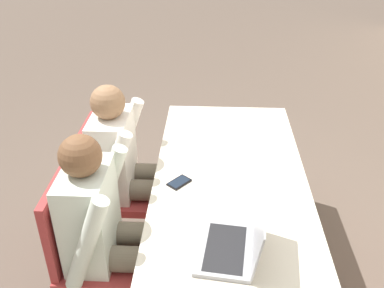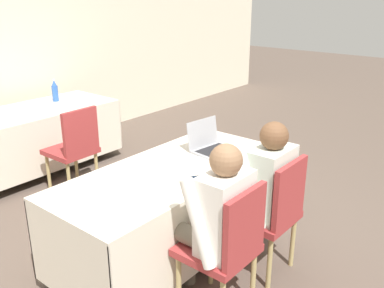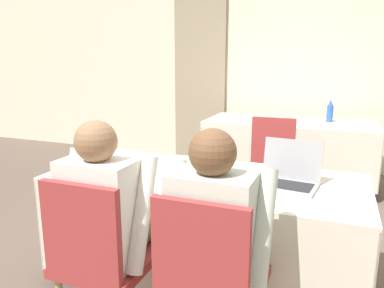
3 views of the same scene
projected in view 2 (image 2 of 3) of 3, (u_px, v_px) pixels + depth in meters
ground_plane at (172, 252)px, 3.50m from camera, size 24.00×24.00×0.00m
conference_table_near at (171, 189)px, 3.30m from camera, size 1.93×0.85×0.74m
conference_table_far at (31, 125)px, 4.87m from camera, size 1.93×0.85×0.74m
laptop at (211, 145)px, 3.59m from camera, size 0.37×0.32×0.25m
cell_phone at (199, 178)px, 3.07m from camera, size 0.14×0.14×0.01m
paper_beside_laptop at (190, 161)px, 3.40m from camera, size 0.31×0.35×0.00m
water_bottle at (55, 91)px, 5.16m from camera, size 0.07×0.07×0.27m
chair_near_left at (227, 245)px, 2.68m from camera, size 0.44×0.44×0.92m
chair_near_right at (272, 211)px, 3.09m from camera, size 0.44×0.44×0.92m
chair_far_spare at (75, 146)px, 4.36m from camera, size 0.45×0.45×0.92m
person_checkered_shirt at (214, 217)px, 2.69m from camera, size 0.50×0.52×1.18m
person_white_shirt at (261, 187)px, 3.10m from camera, size 0.50×0.52×1.18m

